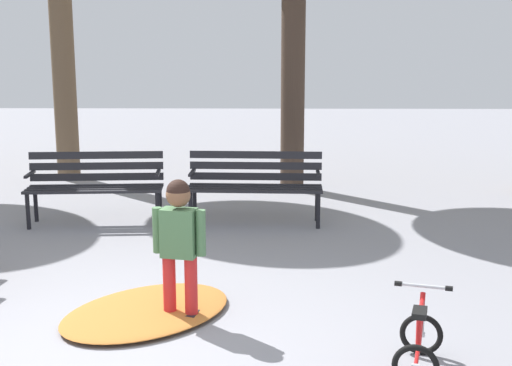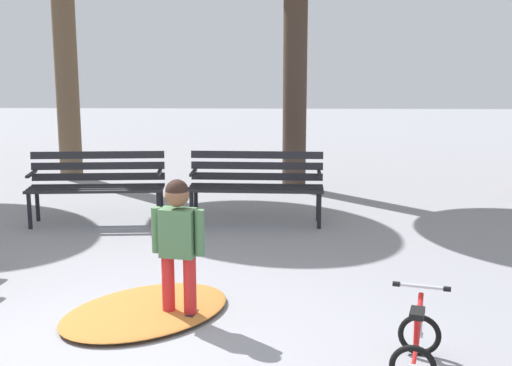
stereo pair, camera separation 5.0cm
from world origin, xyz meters
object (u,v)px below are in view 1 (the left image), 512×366
(park_bench_far_left, at_px, (96,181))
(kids_bicycle, at_px, (419,343))
(park_bench_left, at_px, (255,181))
(child_standing, at_px, (179,238))

(park_bench_far_left, relative_size, kids_bicycle, 2.62)
(park_bench_far_left, xyz_separation_m, park_bench_left, (1.91, 0.06, 0.00))
(park_bench_far_left, bearing_deg, kids_bicycle, -51.40)
(park_bench_far_left, distance_m, kids_bicycle, 4.92)
(child_standing, distance_m, kids_bicycle, 1.95)
(park_bench_far_left, xyz_separation_m, child_standing, (1.37, -2.97, 0.16))
(park_bench_far_left, height_order, kids_bicycle, park_bench_far_left)
(child_standing, bearing_deg, kids_bicycle, -27.09)
(park_bench_left, distance_m, kids_bicycle, 4.07)
(park_bench_left, height_order, kids_bicycle, park_bench_left)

